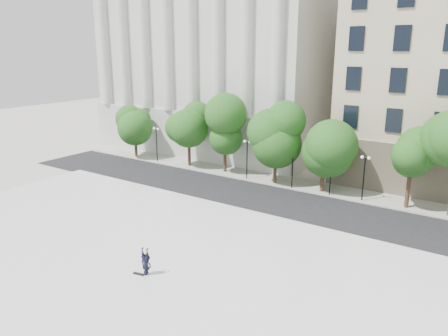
{
  "coord_description": "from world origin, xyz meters",
  "views": [
    {
      "loc": [
        17.4,
        -15.42,
        13.56
      ],
      "look_at": [
        0.11,
        10.0,
        5.02
      ],
      "focal_mm": 35.0,
      "sensor_mm": 36.0,
      "label": 1
    }
  ],
  "objects_px": {
    "traffic_light_east": "(332,158)",
    "person_lying": "(146,271)",
    "traffic_light_west": "(293,153)",
    "skateboard": "(139,274)"
  },
  "relations": [
    {
      "from": "traffic_light_west",
      "to": "traffic_light_east",
      "type": "height_order",
      "value": "traffic_light_west"
    },
    {
      "from": "traffic_light_west",
      "to": "traffic_light_east",
      "type": "relative_size",
      "value": 1.0
    },
    {
      "from": "traffic_light_east",
      "to": "skateboard",
      "type": "xyz_separation_m",
      "value": [
        -3.73,
        -21.24,
        -3.19
      ]
    },
    {
      "from": "traffic_light_east",
      "to": "skateboard",
      "type": "relative_size",
      "value": 5.9
    },
    {
      "from": "skateboard",
      "to": "traffic_light_east",
      "type": "bearing_deg",
      "value": 69.65
    },
    {
      "from": "traffic_light_east",
      "to": "person_lying",
      "type": "height_order",
      "value": "traffic_light_east"
    },
    {
      "from": "person_lying",
      "to": "skateboard",
      "type": "xyz_separation_m",
      "value": [
        -0.4,
        -0.26,
        -0.2
      ]
    },
    {
      "from": "traffic_light_west",
      "to": "traffic_light_east",
      "type": "distance_m",
      "value": 3.89
    },
    {
      "from": "skateboard",
      "to": "traffic_light_west",
      "type": "bearing_deg",
      "value": 80.05
    },
    {
      "from": "traffic_light_west",
      "to": "person_lying",
      "type": "distance_m",
      "value": 21.2
    }
  ]
}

